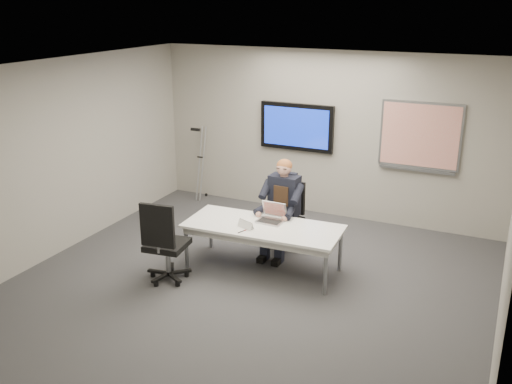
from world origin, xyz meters
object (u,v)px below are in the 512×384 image
at_px(office_chair_far, 286,228).
at_px(seated_person, 279,218).
at_px(office_chair_near, 166,256).
at_px(laptop, 272,216).
at_px(conference_table, 263,230).

height_order(office_chair_far, seated_person, seated_person).
bearing_deg(office_chair_near, seated_person, -132.97).
relative_size(office_chair_near, seated_person, 0.82).
relative_size(office_chair_far, office_chair_near, 0.89).
height_order(office_chair_far, laptop, office_chair_far).
relative_size(conference_table, office_chair_near, 1.89).
relative_size(office_chair_far, seated_person, 0.73).
bearing_deg(office_chair_far, office_chair_near, -111.36).
bearing_deg(conference_table, laptop, 76.62).
bearing_deg(seated_person, conference_table, -87.28).
distance_m(conference_table, seated_person, 0.56).
xyz_separation_m(office_chair_far, office_chair_near, (-1.02, -1.67, 0.04)).
relative_size(conference_table, office_chair_far, 2.13).
relative_size(office_chair_near, laptop, 3.13).
relative_size(seated_person, laptop, 3.84).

